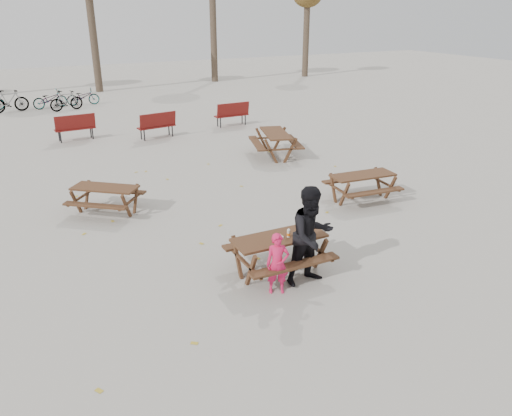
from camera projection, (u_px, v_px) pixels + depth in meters
name	position (u px, v px, depth m)	size (l,w,h in m)	color
ground	(279.00, 272.00, 9.77)	(80.00, 80.00, 0.00)	gray
main_picnic_table	(279.00, 245.00, 9.55)	(1.80, 1.45, 0.78)	#3C2216
food_tray	(278.00, 237.00, 9.41)	(0.18, 0.11, 0.04)	white
bread_roll	(278.00, 235.00, 9.40)	(0.14, 0.06, 0.05)	tan
soda_bottle	(289.00, 234.00, 9.44)	(0.07, 0.07, 0.17)	silver
child	(278.00, 264.00, 8.90)	(0.42, 0.28, 1.15)	#D91B4F
adult	(311.00, 236.00, 9.10)	(0.92, 0.72, 1.90)	black
picnic_table_east	(362.00, 187.00, 13.27)	(1.70, 1.37, 0.73)	#3C2216
picnic_table_north	(106.00, 200.00, 12.47)	(1.61, 1.30, 0.69)	#3C2216
picnic_table_far	(275.00, 144.00, 17.20)	(1.95, 1.57, 0.84)	#3C2216
park_bench_row	(108.00, 128.00, 19.13)	(12.84, 1.92, 1.03)	maroon
bicycle_row	(38.00, 100.00, 25.03)	(6.21, 2.54, 1.09)	black
fallen_leaves	(247.00, 222.00, 12.05)	(11.00, 11.00, 0.01)	#AE9429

